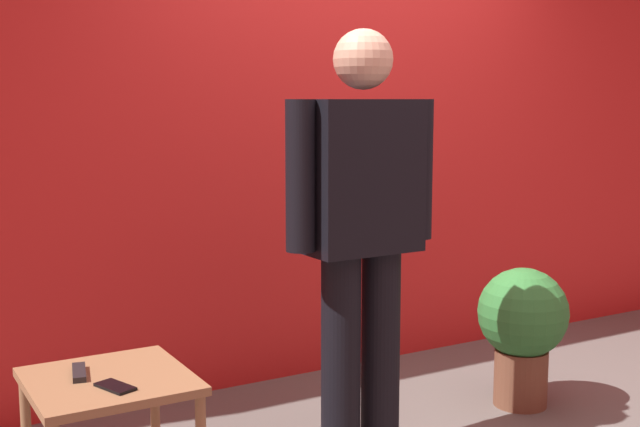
% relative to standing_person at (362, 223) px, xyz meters
% --- Properties ---
extents(back_wall_red, '(6.16, 0.12, 3.03)m').
position_rel_standing_person_xyz_m(back_wall_red, '(0.59, 1.09, 0.52)').
color(back_wall_red, red).
rests_on(back_wall_red, ground_plane).
extents(standing_person, '(0.70, 0.26, 1.78)m').
position_rel_standing_person_xyz_m(standing_person, '(0.00, 0.00, 0.00)').
color(standing_person, black).
rests_on(standing_person, ground_plane).
extents(side_table, '(0.53, 0.53, 0.56)m').
position_rel_standing_person_xyz_m(side_table, '(-1.09, -0.10, -0.52)').
color(side_table, olive).
rests_on(side_table, ground_plane).
extents(cell_phone, '(0.11, 0.16, 0.01)m').
position_rel_standing_person_xyz_m(cell_phone, '(-1.10, -0.21, -0.43)').
color(cell_phone, black).
rests_on(cell_phone, side_table).
extents(tv_remote, '(0.08, 0.18, 0.02)m').
position_rel_standing_person_xyz_m(tv_remote, '(-1.17, -0.03, -0.42)').
color(tv_remote, black).
rests_on(tv_remote, side_table).
extents(potted_plant, '(0.44, 0.44, 0.69)m').
position_rel_standing_person_xyz_m(potted_plant, '(1.00, 0.09, -0.59)').
color(potted_plant, brown).
rests_on(potted_plant, ground_plane).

